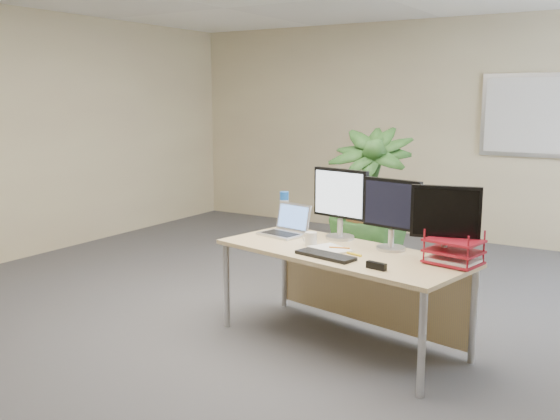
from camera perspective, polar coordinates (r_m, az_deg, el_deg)
The scene contains 17 objects.
floor at distance 4.73m, azimuth -1.99°, elevation -11.53°, with size 8.00×8.00×0.00m, color #434448.
back_wall at distance 8.04m, azimuth 14.09°, elevation 7.09°, with size 7.00×0.04×2.70m, color tan.
whiteboard at distance 7.71m, azimuth 22.67°, elevation 7.98°, with size 1.30×0.04×0.95m.
desk at distance 4.53m, azimuth 6.38°, elevation -5.25°, with size 1.91×1.10×0.69m.
floor_plant at distance 5.64m, azimuth 8.07°, elevation -0.08°, with size 0.84×0.84×1.50m, color #163412.
monitor_left at distance 4.72m, azimuth 5.55°, elevation 1.01°, with size 0.48×0.22×0.54m.
monitor_right at distance 4.43m, azimuth 10.18°, elevation 0.04°, with size 0.45×0.21×0.50m.
monitor_dark at distance 4.20m, azimuth 14.89°, elevation -0.73°, with size 0.45×0.20×0.50m.
laptop at distance 4.90m, azimuth 0.58°, elevation -1.56°, with size 0.38×0.35×0.24m.
keyboard at distance 4.23m, azimuth 4.18°, elevation -4.16°, with size 0.43×0.14×0.02m, color black.
coffee_mug at distance 4.54m, azimuth 2.81°, elevation -2.64°, with size 0.13×0.09×0.10m.
spiral_notebook at distance 4.43m, azimuth 4.56°, elevation -3.57°, with size 0.28×0.21×0.01m, color white.
orange_pen at distance 4.43m, azimuth 5.46°, elevation -3.45°, with size 0.01×0.01×0.15m, color orange.
yellow_highlighter at distance 4.29m, azimuth 6.80°, elevation -4.03°, with size 0.02×0.02×0.13m, color yellow.
water_bottle at distance 5.09m, azimuth 0.39°, elevation -0.11°, with size 0.08×0.08×0.31m.
letter_tray at distance 4.18m, azimuth 15.58°, elevation -3.85°, with size 0.38×0.31×0.16m.
stapler at distance 3.97m, azimuth 8.80°, elevation -5.07°, with size 0.14×0.04×0.05m, color black.
Camera 1 is at (2.44, -3.65, 1.76)m, focal length 40.00 mm.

